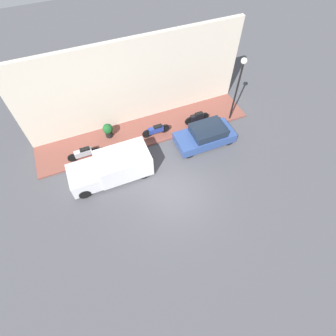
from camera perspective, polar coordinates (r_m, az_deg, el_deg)
name	(u,v)px	position (r m, az deg, el deg)	size (l,w,h in m)	color
ground_plane	(175,192)	(15.60, 1.54, -5.27)	(60.00, 60.00, 0.00)	#47474C
sidewalk	(145,131)	(18.64, -4.99, 7.97)	(2.70, 14.84, 0.12)	brown
building_facade	(134,84)	(17.83, -7.36, 17.74)	(0.30, 14.84, 5.98)	beige
parked_car	(205,135)	(17.67, 8.15, 7.05)	(1.85, 3.90, 1.34)	#2D4784
delivery_van	(112,167)	(15.93, -12.17, 0.18)	(1.99, 4.82, 1.62)	silver
motorcycle_blue	(156,130)	(17.98, -2.61, 8.27)	(0.30, 1.95, 0.78)	navy
scooter_silver	(84,153)	(17.43, -17.89, 3.11)	(0.30, 2.05, 0.82)	#B7B7BF
motorcycle_black	(197,117)	(18.95, 6.34, 10.88)	(0.30, 1.84, 0.81)	black
streetlamp	(240,79)	(17.94, 15.30, 18.21)	(0.38, 0.38, 4.72)	black
potted_plant	(108,130)	(18.23, -12.91, 8.07)	(0.69, 0.69, 1.02)	black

